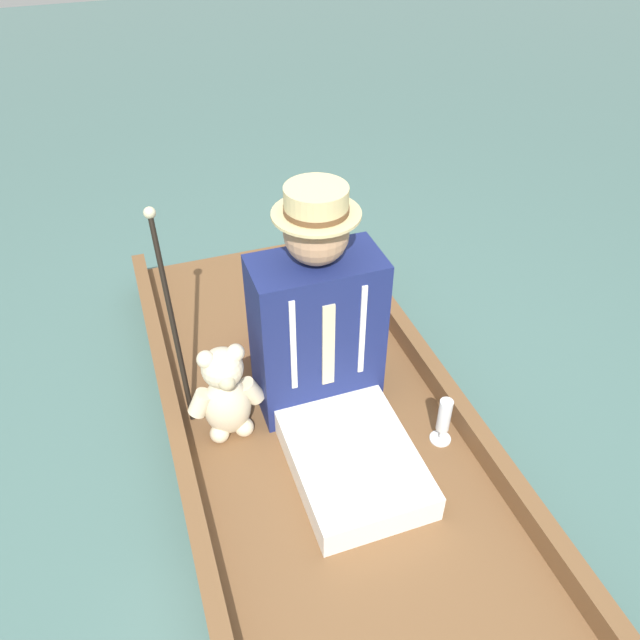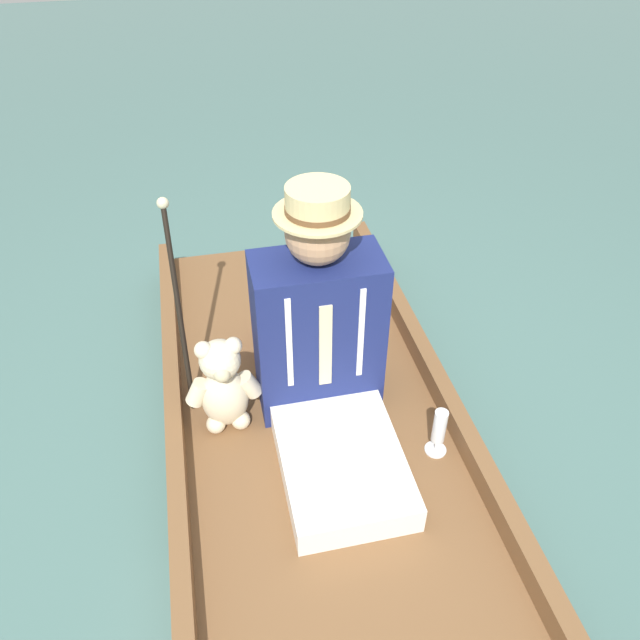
{
  "view_description": "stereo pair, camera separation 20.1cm",
  "coord_description": "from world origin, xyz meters",
  "views": [
    {
      "loc": [
        0.51,
        1.42,
        1.89
      ],
      "look_at": [
        -0.04,
        -0.16,
        0.53
      ],
      "focal_mm": 35.0,
      "sensor_mm": 36.0,
      "label": 1
    },
    {
      "loc": [
        0.32,
        1.48,
        1.89
      ],
      "look_at": [
        -0.04,
        -0.16,
        0.53
      ],
      "focal_mm": 35.0,
      "sensor_mm": 36.0,
      "label": 2
    }
  ],
  "objects": [
    {
      "name": "ground_plane",
      "position": [
        0.0,
        0.0,
        0.0
      ],
      "size": [
        16.0,
        16.0,
        0.0
      ],
      "primitive_type": "plane",
      "color": "#476B66"
    },
    {
      "name": "wine_glass",
      "position": [
        -0.4,
        0.15,
        0.23
      ],
      "size": [
        0.08,
        0.08,
        0.2
      ],
      "color": "silver",
      "rests_on": "punt_boat"
    },
    {
      "name": "seat_cushion",
      "position": [
        -0.08,
        -0.5,
        0.2
      ],
      "size": [
        0.39,
        0.28,
        0.17
      ],
      "color": "#6B3875",
      "rests_on": "punt_boat"
    },
    {
      "name": "seated_person",
      "position": [
        -0.04,
        -0.11,
        0.44
      ],
      "size": [
        0.45,
        0.8,
        0.91
      ],
      "rotation": [
        0.0,
        0.0,
        0.11
      ],
      "color": "white",
      "rests_on": "punt_boat"
    },
    {
      "name": "walking_cane",
      "position": [
        0.44,
        -0.45,
        0.54
      ],
      "size": [
        0.04,
        0.37,
        0.73
      ],
      "color": "black",
      "rests_on": "punt_boat"
    },
    {
      "name": "teddy_bear",
      "position": [
        0.32,
        -0.14,
        0.3
      ],
      "size": [
        0.28,
        0.17,
        0.4
      ],
      "color": "beige",
      "rests_on": "punt_boat"
    },
    {
      "name": "punt_boat",
      "position": [
        0.0,
        0.0,
        0.07
      ],
      "size": [
        1.08,
        2.63,
        0.21
      ],
      "color": "brown",
      "rests_on": "ground_plane"
    }
  ]
}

